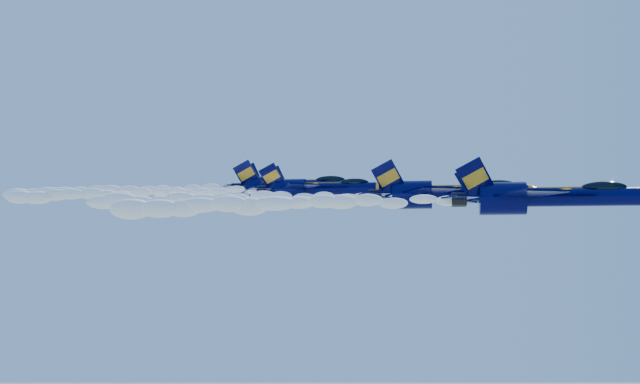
# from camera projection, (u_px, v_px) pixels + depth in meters

# --- Properties ---
(jet_lead) EXTENTS (19.35, 15.87, 7.19)m
(jet_lead) POSITION_uv_depth(u_px,v_px,m) (546.00, 197.00, 71.69)
(jet_lead) COLOR #000034
(smoke_trail_jet_lead) EXTENTS (31.80, 2.00, 1.80)m
(smoke_trail_jet_lead) POSITION_uv_depth(u_px,v_px,m) (281.00, 204.00, 75.01)
(smoke_trail_jet_lead) COLOR white
(jet_second) EXTENTS (19.63, 16.10, 7.29)m
(jet_second) POSITION_uv_depth(u_px,v_px,m) (449.00, 193.00, 84.84)
(jet_second) COLOR #000034
(smoke_trail_jet_second) EXTENTS (31.80, 2.03, 1.83)m
(smoke_trail_jet_second) POSITION_uv_depth(u_px,v_px,m) (226.00, 200.00, 88.17)
(smoke_trail_jet_second) COLOR white
(jet_third) EXTENTS (16.41, 13.46, 6.10)m
(jet_third) POSITION_uv_depth(u_px,v_px,m) (318.00, 188.00, 93.44)
(jet_third) COLOR #000034
(smoke_trail_jet_third) EXTENTS (31.80, 1.70, 1.53)m
(smoke_trail_jet_third) POSITION_uv_depth(u_px,v_px,m) (130.00, 194.00, 96.58)
(smoke_trail_jet_third) COLOR white
(jet_fourth) EXTENTS (18.57, 15.23, 6.90)m
(jet_fourth) POSITION_uv_depth(u_px,v_px,m) (294.00, 186.00, 103.83)
(jet_fourth) COLOR #000034
(smoke_trail_jet_fourth) EXTENTS (31.80, 1.92, 1.73)m
(smoke_trail_jet_fourth) POSITION_uv_depth(u_px,v_px,m) (118.00, 191.00, 107.10)
(smoke_trail_jet_fourth) COLOR white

